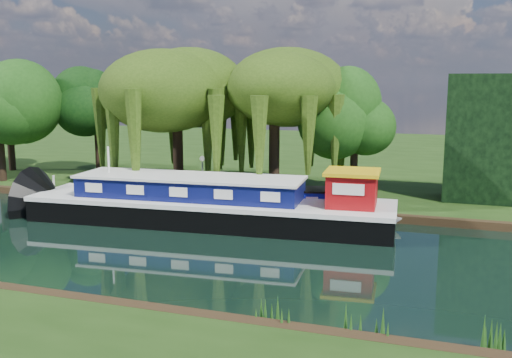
% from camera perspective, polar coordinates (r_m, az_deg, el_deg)
% --- Properties ---
extents(ground, '(120.00, 120.00, 0.00)m').
position_cam_1_polar(ground, '(30.39, -14.22, -5.82)').
color(ground, black).
extents(far_bank, '(120.00, 52.00, 0.45)m').
position_cam_1_polar(far_bank, '(61.20, 3.11, 2.50)').
color(far_bank, '#19330D').
rests_on(far_bank, ground).
extents(dutch_barge, '(21.08, 6.07, 4.39)m').
position_cam_1_polar(dutch_barge, '(32.48, -4.45, -2.56)').
color(dutch_barge, black).
rests_on(dutch_barge, ground).
extents(narrowboat, '(13.92, 5.54, 2.01)m').
position_cam_1_polar(narrowboat, '(33.47, -0.64, -2.81)').
color(narrowboat, '#091086').
rests_on(narrowboat, ground).
extents(white_cruiser, '(2.80, 2.50, 1.34)m').
position_cam_1_polar(white_cruiser, '(32.79, 12.15, -4.59)').
color(white_cruiser, silver).
rests_on(white_cruiser, ground).
extents(willow_left, '(7.77, 7.77, 9.31)m').
position_cam_1_polar(willow_left, '(39.71, -7.94, 8.55)').
color(willow_left, black).
rests_on(willow_left, far_bank).
extents(willow_right, '(7.26, 7.26, 8.85)m').
position_cam_1_polar(willow_right, '(37.46, 1.87, 8.09)').
color(willow_right, black).
rests_on(willow_right, far_bank).
extents(tree_far_back, '(4.84, 4.84, 8.15)m').
position_cam_1_polar(tree_far_back, '(52.68, -23.57, 6.96)').
color(tree_far_back, black).
rests_on(tree_far_back, far_bank).
extents(tree_far_mid, '(4.84, 4.84, 7.93)m').
position_cam_1_polar(tree_far_mid, '(47.96, -15.66, 6.95)').
color(tree_far_mid, black).
rests_on(tree_far_mid, far_bank).
extents(tree_far_right, '(4.45, 4.45, 7.28)m').
position_cam_1_polar(tree_far_right, '(38.23, 9.89, 5.84)').
color(tree_far_right, black).
rests_on(tree_far_right, far_bank).
extents(conifer_hedge, '(6.00, 3.00, 8.00)m').
position_cam_1_polar(conifer_hedge, '(38.84, 22.81, 3.76)').
color(conifer_hedge, black).
rests_on(conifer_hedge, far_bank).
extents(lamppost, '(0.36, 0.36, 2.56)m').
position_cam_1_polar(lamppost, '(38.74, -5.39, 1.45)').
color(lamppost, silver).
rests_on(lamppost, far_bank).
extents(mooring_posts, '(19.16, 0.16, 1.00)m').
position_cam_1_polar(mooring_posts, '(37.53, -8.04, -1.15)').
color(mooring_posts, silver).
rests_on(mooring_posts, far_bank).
extents(reeds_near, '(33.70, 1.50, 1.10)m').
position_cam_1_polar(reeds_near, '(20.69, -9.37, -11.56)').
color(reeds_near, '#1D4512').
rests_on(reeds_near, ground).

